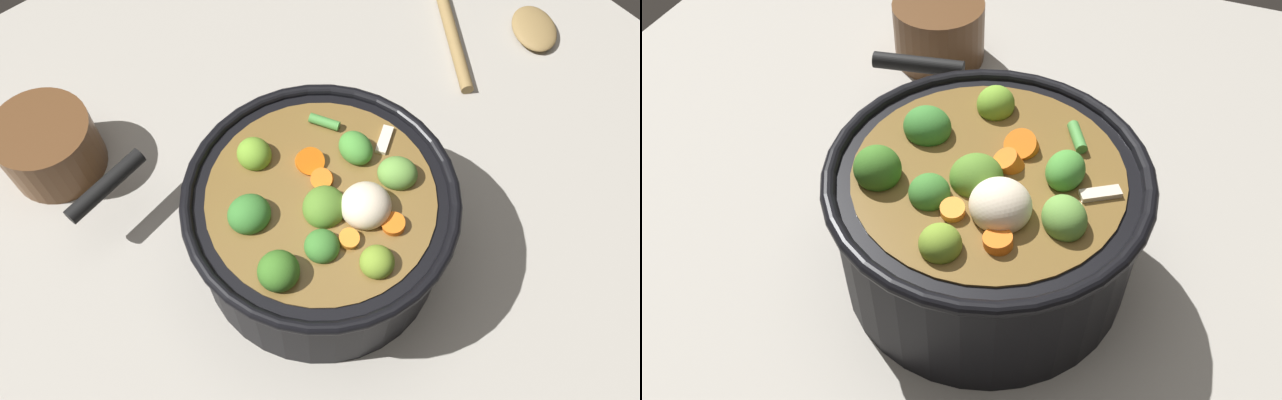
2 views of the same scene
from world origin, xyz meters
The scene contains 4 objects.
ground_plane centered at (0.00, 0.00, 0.00)m, with size 1.10×1.10×0.00m, color #9E998E.
cooking_pot centered at (0.00, 0.00, 0.07)m, with size 0.27×0.27×0.15m.
wooden_spoon centered at (-0.39, -0.08, 0.01)m, with size 0.19×0.19×0.02m.
small_saucepan centered at (0.16, -0.28, 0.04)m, with size 0.13×0.18×0.07m.
Camera 1 is at (0.19, 0.23, 0.66)m, focal length 36.61 mm.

